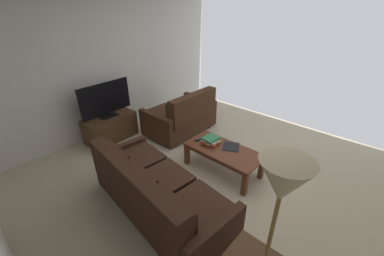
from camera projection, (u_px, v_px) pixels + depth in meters
name	position (u px, v px, depth m)	size (l,w,h in m)	color
ground_plane	(216.00, 176.00, 3.69)	(5.31, 5.34, 0.01)	beige
wall_right	(111.00, 63.00, 4.63)	(0.12, 5.34, 2.71)	white
sofa_main	(155.00, 192.00, 2.87)	(2.06, 1.01, 0.84)	black
loveseat_near	(182.00, 116.00, 4.81)	(0.91, 1.39, 0.90)	black
coffee_table	(223.00, 152.00, 3.66)	(1.18, 0.58, 0.41)	brown
floor_lamp	(280.00, 197.00, 1.39)	(0.32, 0.32, 1.64)	olive
tv_stand	(111.00, 128.00, 4.61)	(0.53, 0.98, 0.50)	#4C331E
flat_tv	(106.00, 99.00, 4.33)	(0.22, 1.02, 0.65)	black
book_stack	(211.00, 140.00, 3.76)	(0.31, 0.34, 0.11)	#C63833
tv_remote	(199.00, 139.00, 3.88)	(0.06, 0.16, 0.02)	black
loose_magazine	(231.00, 147.00, 3.68)	(0.25, 0.28, 0.01)	black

